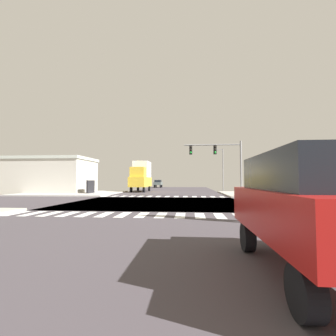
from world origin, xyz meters
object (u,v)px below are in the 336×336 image
box_truck_nearside_1 (141,175)px  sedan_crossing_2 (158,183)px  street_lamp (221,165)px  suv_queued_1 (308,202)px  traffic_signal_mast (218,156)px  bank_building (44,175)px

box_truck_nearside_1 → sedan_crossing_2: 21.30m
street_lamp → sedan_crossing_2: 22.66m
box_truck_nearside_1 → suv_queued_1: bearing=106.5°
traffic_signal_mast → box_truck_nearside_1: bearing=133.6°
street_lamp → box_truck_nearside_1: street_lamp is taller
traffic_signal_mast → street_lamp: street_lamp is taller
street_lamp → bank_building: 27.58m
street_lamp → sedan_crossing_2: (-13.03, 18.27, -3.18)m
street_lamp → sedan_crossing_2: bearing=125.5°
traffic_signal_mast → bank_building: size_ratio=0.42×
traffic_signal_mast → sedan_crossing_2: traffic_signal_mast is taller
bank_building → suv_queued_1: 37.22m
sedan_crossing_2 → suv_queued_1: size_ratio=0.93×
street_lamp → suv_queued_1: 36.97m
bank_building → street_lamp: bearing=16.4°
street_lamp → suv_queued_1: (-3.03, -36.73, -2.90)m
street_lamp → traffic_signal_mast: bearing=-98.6°
box_truck_nearside_1 → suv_queued_1: size_ratio=1.57×
traffic_signal_mast → sedan_crossing_2: (-10.86, 32.67, -3.40)m
bank_building → suv_queued_1: bearing=-51.1°
sedan_crossing_2 → traffic_signal_mast: bearing=108.4°
street_lamp → box_truck_nearside_1: bearing=-167.1°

